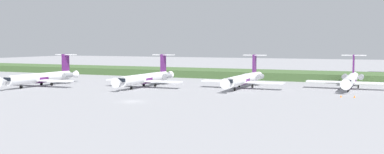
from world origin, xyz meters
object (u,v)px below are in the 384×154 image
(regional_jet_fourth, at_px, (244,79))
(safety_cone_mid_marker, at_px, (355,97))
(regional_jet_fifth, at_px, (351,79))
(safety_cone_front_marker, at_px, (341,96))
(regional_jet_third, at_px, (146,78))
(regional_jet_second, at_px, (42,77))

(regional_jet_fourth, height_order, safety_cone_mid_marker, regional_jet_fourth)
(regional_jet_fifth, xyz_separation_m, safety_cone_front_marker, (-0.53, -21.22, -2.26))
(regional_jet_third, height_order, regional_jet_fifth, same)
(regional_jet_fifth, bearing_deg, safety_cone_front_marker, -91.42)
(regional_jet_third, xyz_separation_m, safety_cone_front_marker, (52.66, -3.26, -2.26))
(regional_jet_fifth, bearing_deg, regional_jet_second, -161.36)
(safety_cone_mid_marker, bearing_deg, regional_jet_third, 177.00)
(regional_jet_third, relative_size, safety_cone_mid_marker, 56.36)
(regional_jet_second, distance_m, regional_jet_third, 30.49)
(regional_jet_fourth, xyz_separation_m, safety_cone_mid_marker, (29.34, -10.82, -2.26))
(regional_jet_fourth, distance_m, safety_cone_mid_marker, 31.35)
(regional_jet_fourth, bearing_deg, regional_jet_third, -163.21)
(regional_jet_second, xyz_separation_m, regional_jet_fifth, (82.09, 27.68, 0.00))
(regional_jet_second, xyz_separation_m, safety_cone_front_marker, (81.56, 6.46, -2.26))
(regional_jet_third, xyz_separation_m, regional_jet_fifth, (53.19, 17.96, 0.00))
(regional_jet_fifth, bearing_deg, safety_cone_mid_marker, -83.53)
(regional_jet_fourth, distance_m, safety_cone_front_marker, 28.79)
(regional_jet_third, bearing_deg, safety_cone_mid_marker, -3.00)
(regional_jet_second, height_order, regional_jet_third, same)
(regional_jet_fifth, relative_size, safety_cone_mid_marker, 56.36)
(safety_cone_front_marker, bearing_deg, regional_jet_second, -175.47)
(regional_jet_second, distance_m, safety_cone_front_marker, 81.85)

